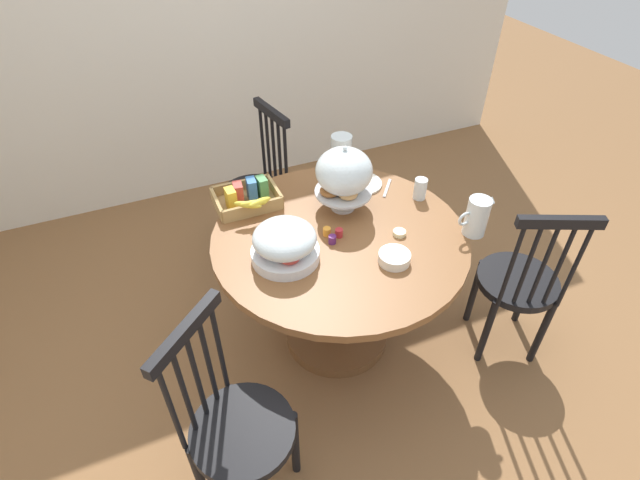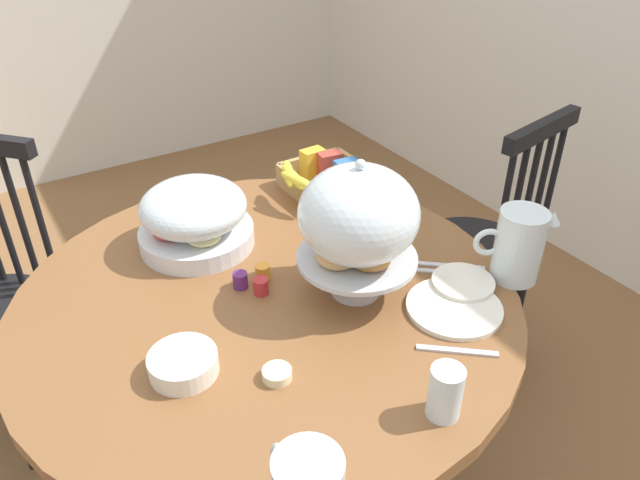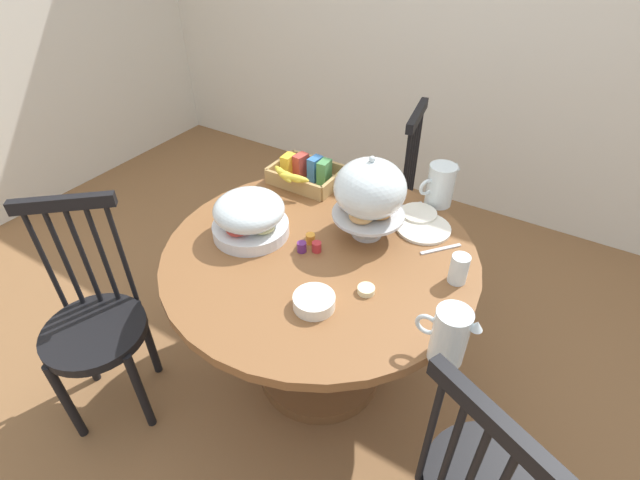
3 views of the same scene
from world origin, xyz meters
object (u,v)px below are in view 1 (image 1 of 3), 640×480
at_px(orange_juice_pitcher, 476,218).
at_px(drinking_glass, 420,189).
at_px(dining_table, 339,268).
at_px(windsor_chair_facing_door, 257,192).
at_px(windsor_chair_by_cabinet, 519,284).
at_px(china_plate_small, 346,177).
at_px(cereal_basket, 247,197).
at_px(fruit_platter_covered, 285,243).
at_px(cereal_bowl, 394,258).
at_px(pastry_stand_with_dome, 344,174).
at_px(milk_pitcher, 341,153).
at_px(windsor_chair_near_window, 237,428).
at_px(china_plate_large, 361,183).
at_px(butter_dish, 399,233).

xyz_separation_m(orange_juice_pitcher, drinking_glass, (-0.08, 0.34, -0.03)).
distance_m(dining_table, windsor_chair_facing_door, 0.90).
relative_size(windsor_chair_by_cabinet, windsor_chair_facing_door, 1.00).
bearing_deg(china_plate_small, cereal_basket, -178.14).
height_order(windsor_chair_facing_door, fruit_platter_covered, windsor_chair_facing_door).
relative_size(china_plate_small, cereal_bowl, 1.07).
relative_size(orange_juice_pitcher, cereal_bowl, 1.34).
xyz_separation_m(windsor_chair_by_cabinet, pastry_stand_with_dome, (-0.71, 0.58, 0.48)).
distance_m(cereal_basket, china_plate_small, 0.55).
bearing_deg(milk_pitcher, windsor_chair_by_cabinet, -59.71).
distance_m(windsor_chair_near_window, pastry_stand_with_dome, 1.20).
xyz_separation_m(dining_table, pastry_stand_with_dome, (0.10, 0.19, 0.41)).
bearing_deg(drinking_glass, orange_juice_pitcher, -76.86).
relative_size(cereal_basket, china_plate_large, 1.44).
distance_m(china_plate_small, cereal_bowl, 0.68).
bearing_deg(milk_pitcher, orange_juice_pitcher, -68.01).
xyz_separation_m(windsor_chair_near_window, orange_juice_pitcher, (1.26, 0.34, 0.37)).
relative_size(windsor_chair_facing_door, china_plate_large, 4.43).
bearing_deg(butter_dish, windsor_chair_facing_door, 111.63).
relative_size(windsor_chair_near_window, windsor_chair_facing_door, 1.00).
distance_m(drinking_glass, butter_dish, 0.33).
bearing_deg(milk_pitcher, dining_table, -115.57).
bearing_deg(windsor_chair_facing_door, fruit_platter_covered, -98.75).
bearing_deg(cereal_basket, orange_juice_pitcher, -34.77).
xyz_separation_m(windsor_chair_by_cabinet, windsor_chair_facing_door, (-0.95, 1.28, 0.00)).
xyz_separation_m(windsor_chair_near_window, china_plate_small, (0.92, 0.99, 0.30)).
xyz_separation_m(windsor_chair_facing_door, butter_dish, (0.40, -1.00, 0.30)).
bearing_deg(cereal_basket, china_plate_large, -5.31).
xyz_separation_m(windsor_chair_by_cabinet, china_plate_large, (-0.53, 0.73, 0.29)).
bearing_deg(dining_table, china_plate_small, 60.68).
height_order(dining_table, drinking_glass, drinking_glass).
xyz_separation_m(milk_pitcher, cereal_bowl, (-0.12, -0.81, -0.06)).
height_order(milk_pitcher, china_plate_small, milk_pitcher).
distance_m(pastry_stand_with_dome, fruit_platter_covered, 0.47).
xyz_separation_m(china_plate_small, cereal_bowl, (-0.09, -0.67, 0.01)).
xyz_separation_m(pastry_stand_with_dome, milk_pitcher, (0.16, 0.36, -0.11)).
bearing_deg(china_plate_large, windsor_chair_by_cabinet, -54.03).
bearing_deg(drinking_glass, pastry_stand_with_dome, 168.78).
relative_size(dining_table, cereal_basket, 3.78).
relative_size(milk_pitcher, china_plate_large, 0.83).
distance_m(orange_juice_pitcher, cereal_basket, 1.09).
xyz_separation_m(windsor_chair_by_cabinet, fruit_platter_covered, (-1.09, 0.34, 0.37)).
height_order(pastry_stand_with_dome, china_plate_large, pastry_stand_with_dome).
distance_m(fruit_platter_covered, butter_dish, 0.55).
relative_size(windsor_chair_by_cabinet, pastry_stand_with_dome, 2.83).
height_order(cereal_bowl, butter_dish, cereal_bowl).
relative_size(orange_juice_pitcher, china_plate_large, 0.85).
distance_m(windsor_chair_by_cabinet, cereal_bowl, 0.75).
bearing_deg(fruit_platter_covered, china_plate_small, 41.83).
xyz_separation_m(china_plate_small, drinking_glass, (0.27, -0.30, 0.04)).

